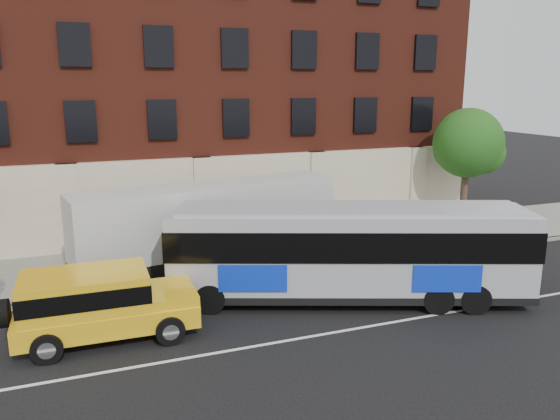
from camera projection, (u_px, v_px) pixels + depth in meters
name	position (u px, v px, depth m)	size (l,w,h in m)	color
ground	(296.00, 348.00, 16.15)	(120.00, 120.00, 0.00)	black
sidewalk	(219.00, 257.00, 24.34)	(60.00, 6.00, 0.15)	gray
kerb	(238.00, 279.00, 21.60)	(60.00, 0.25, 0.15)	gray
lane_line	(290.00, 340.00, 16.61)	(60.00, 0.12, 0.01)	silver
building	(178.00, 83.00, 29.85)	(30.00, 12.10, 15.00)	#5E2216
street_tree	(469.00, 146.00, 28.47)	(3.60, 3.60, 6.20)	#3E2F1F
city_bus	(349.00, 250.00, 19.26)	(12.63, 6.96, 3.42)	#A4A6AF
yellow_suv	(98.00, 301.00, 16.44)	(5.60, 2.54, 2.13)	yellow
shipping_container	(209.00, 229.00, 22.40)	(11.04, 4.05, 3.61)	black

